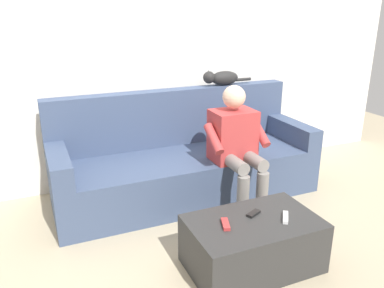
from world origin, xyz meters
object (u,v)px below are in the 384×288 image
(cat_on_backrest, at_px, (221,78))
(remote_black, at_px, (253,213))
(person_solo_seated, at_px, (236,141))
(remote_red, at_px, (226,224))
(couch, at_px, (184,163))
(coffee_table, at_px, (253,243))
(remote_white, at_px, (286,217))

(cat_on_backrest, xyz_separation_m, remote_black, (0.47, 1.42, -0.66))
(person_solo_seated, relative_size, remote_red, 8.04)
(cat_on_backrest, height_order, remote_red, cat_on_backrest)
(couch, distance_m, cat_on_backrest, 0.92)
(cat_on_backrest, height_order, remote_black, cat_on_backrest)
(couch, xyz_separation_m, cat_on_backrest, (-0.51, -0.27, 0.71))
(coffee_table, height_order, remote_red, remote_red)
(couch, bearing_deg, remote_red, 80.38)
(cat_on_backrest, relative_size, remote_black, 4.74)
(couch, relative_size, cat_on_backrest, 4.55)
(couch, distance_m, coffee_table, 1.22)
(coffee_table, distance_m, remote_black, 0.20)
(couch, height_order, coffee_table, couch)
(remote_red, xyz_separation_m, remote_black, (-0.24, -0.05, -0.00))
(coffee_table, distance_m, cat_on_backrest, 1.78)
(person_solo_seated, relative_size, remote_black, 9.69)
(remote_black, height_order, remote_white, remote_white)
(coffee_table, xyz_separation_m, remote_black, (-0.04, -0.07, 0.19))
(remote_white, bearing_deg, remote_black, -92.71)
(person_solo_seated, xyz_separation_m, remote_white, (0.11, 0.88, -0.24))
(person_solo_seated, distance_m, remote_white, 0.92)
(remote_black, bearing_deg, couch, 67.00)
(coffee_table, xyz_separation_m, remote_white, (-0.20, 0.07, 0.19))
(coffee_table, height_order, cat_on_backrest, cat_on_backrest)
(person_solo_seated, distance_m, remote_black, 0.83)
(couch, bearing_deg, cat_on_backrest, -151.72)
(remote_white, bearing_deg, person_solo_seated, -151.14)
(cat_on_backrest, bearing_deg, coffee_table, 71.06)
(cat_on_backrest, bearing_deg, person_solo_seated, 73.84)
(person_solo_seated, height_order, remote_black, person_solo_seated)
(remote_red, relative_size, remote_white, 0.94)
(person_solo_seated, bearing_deg, remote_red, 57.00)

